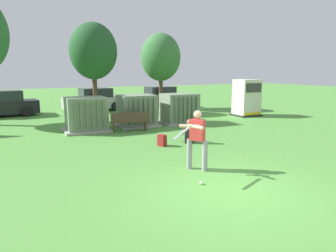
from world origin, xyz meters
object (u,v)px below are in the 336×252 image
transformer_mid_east (179,109)px  seated_spectator (189,133)px  transformer_west (86,115)px  park_bench (130,120)px  transformer_mid_west (137,111)px  backpack (162,140)px  parked_car_right_of_center (159,98)px  parked_car_left_of_center (94,100)px  generator_enclosure (247,98)px  parked_car_leftmost (2,104)px  batter (197,137)px  sports_ball (201,183)px

transformer_mid_east → seated_spectator: bearing=-113.2°
transformer_west → park_bench: size_ratio=1.14×
park_bench → seated_spectator: size_ratio=1.91×
transformer_west → transformer_mid_east: bearing=-0.2°
transformer_mid_west → backpack: (-0.60, -4.36, -0.57)m
transformer_mid_east → parked_car_right_of_center: (2.07, 7.25, -0.04)m
backpack → parked_car_left_of_center: parked_car_left_of_center is taller
generator_enclosure → seated_spectator: generator_enclosure is taller
transformer_mid_west → seated_spectator: transformer_mid_west is taller
transformer_west → parked_car_leftmost: bearing=118.1°
seated_spectator → parked_car_leftmost: parked_car_leftmost is taller
park_bench → batter: size_ratio=1.06×
transformer_mid_west → seated_spectator: bearing=-82.0°
seated_spectator → parked_car_right_of_center: (3.84, 11.38, 0.38)m
transformer_west → parked_car_left_of_center: bearing=74.7°
park_bench → backpack: size_ratio=4.19×
transformer_west → seated_spectator: transformer_west is taller
transformer_mid_east → park_bench: transformer_mid_east is taller
sports_ball → seated_spectator: seated_spectator is taller
transformer_west → park_bench: transformer_west is taller
sports_ball → transformer_mid_west: bearing=80.6°
batter → parked_car_leftmost: bearing=111.0°
batter → parked_car_leftmost: size_ratio=0.40×
seated_spectator → parked_car_right_of_center: parked_car_right_of_center is taller
sports_ball → transformer_west: bearing=98.5°
transformer_west → backpack: (2.01, -4.18, -0.57)m
transformer_mid_east → parked_car_left_of_center: size_ratio=0.49×
transformer_mid_east → park_bench: (-3.16, -0.93, -0.25)m
batter → parked_car_left_of_center: bearing=88.7°
transformer_mid_west → parked_car_left_of_center: 7.21m
generator_enclosure → park_bench: generator_enclosure is taller
transformer_mid_west → transformer_mid_east: size_ratio=1.00×
parked_car_left_of_center → parked_car_right_of_center: (5.04, -0.13, 0.00)m
generator_enclosure → seated_spectator: (-6.97, -4.77, -0.76)m
generator_enclosure → park_bench: 8.52m
transformer_mid_east → parked_car_leftmost: 11.33m
parked_car_left_of_center → transformer_mid_east: bearing=-68.1°
transformer_west → generator_enclosure: (10.18, 0.62, 0.35)m
transformer_mid_east → park_bench: size_ratio=1.14×
transformer_mid_west → backpack: 4.44m
park_bench → sports_ball: (-0.60, -7.26, -0.49)m
backpack → parked_car_left_of_center: bearing=90.0°
transformer_mid_west → transformer_mid_east: (2.38, -0.20, 0.00)m
generator_enclosure → transformer_west: bearing=-176.5°
transformer_west → batter: batter is taller
transformer_west → transformer_mid_east: same height
parked_car_right_of_center → backpack: bearing=-113.8°
generator_enclosure → parked_car_right_of_center: size_ratio=0.54×
sports_ball → seated_spectator: bearing=63.9°
batter → seated_spectator: 3.47m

